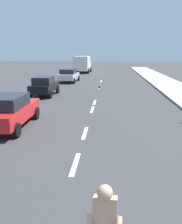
% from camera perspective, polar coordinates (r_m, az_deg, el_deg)
% --- Properties ---
extents(ground_plane, '(160.00, 160.00, 0.00)m').
position_cam_1_polar(ground_plane, '(18.69, 0.80, 2.16)').
color(ground_plane, '#38383A').
extents(lane_stripe_2, '(0.16, 1.80, 0.01)m').
position_cam_1_polar(lane_stripe_2, '(8.60, -3.50, -11.33)').
color(lane_stripe_2, white).
rests_on(lane_stripe_2, ground).
extents(lane_stripe_3, '(0.16, 1.80, 0.01)m').
position_cam_1_polar(lane_stripe_3, '(11.67, -1.34, -4.62)').
color(lane_stripe_3, white).
rests_on(lane_stripe_3, ground).
extents(lane_stripe_4, '(0.16, 1.80, 0.01)m').
position_cam_1_polar(lane_stripe_4, '(16.33, 0.30, 0.56)').
color(lane_stripe_4, white).
rests_on(lane_stripe_4, ground).
extents(lane_stripe_5, '(0.16, 1.80, 0.01)m').
position_cam_1_polar(lane_stripe_5, '(18.62, 0.79, 2.13)').
color(lane_stripe_5, white).
rests_on(lane_stripe_5, ground).
extents(lane_stripe_6, '(0.16, 1.80, 0.01)m').
position_cam_1_polar(lane_stripe_6, '(26.68, 1.85, 5.48)').
color(lane_stripe_6, white).
rests_on(lane_stripe_6, ground).
extents(lane_stripe_7, '(0.16, 1.80, 0.01)m').
position_cam_1_polar(lane_stripe_7, '(27.00, 1.88, 5.57)').
color(lane_stripe_7, white).
rests_on(lane_stripe_7, ground).
extents(lane_stripe_8, '(0.16, 1.80, 0.01)m').
position_cam_1_polar(lane_stripe_8, '(32.13, 2.27, 6.78)').
color(lane_stripe_8, white).
rests_on(lane_stripe_8, ground).
extents(parked_car_red, '(2.16, 4.61, 1.57)m').
position_cam_1_polar(parked_car_red, '(12.99, -18.00, 0.40)').
color(parked_car_red, red).
rests_on(parked_car_red, ground).
extents(parked_car_black, '(1.87, 3.87, 1.57)m').
position_cam_1_polar(parked_car_black, '(21.74, -10.25, 5.73)').
color(parked_car_black, black).
rests_on(parked_car_black, ground).
extents(parked_car_silver, '(2.19, 4.46, 1.57)m').
position_cam_1_polar(parked_car_silver, '(31.24, -4.95, 8.10)').
color(parked_car_silver, '#B7BABF').
rests_on(parked_car_silver, ground).
extents(delivery_truck, '(2.80, 6.30, 2.80)m').
position_cam_1_polar(delivery_truck, '(45.16, -1.92, 10.53)').
color(delivery_truck, beige).
rests_on(delivery_truck, ground).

